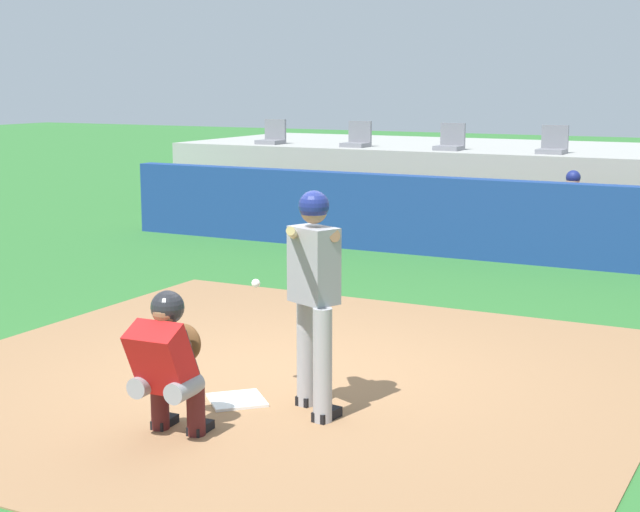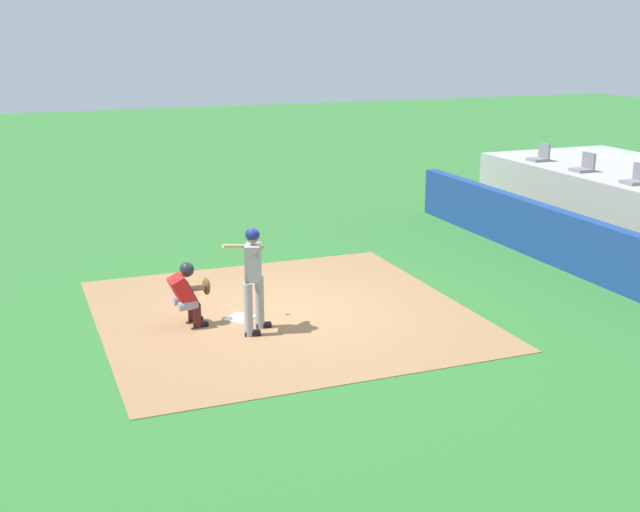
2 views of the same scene
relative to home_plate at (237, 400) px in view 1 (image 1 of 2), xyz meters
name	(u,v)px [view 1 (image 1 of 2)]	position (x,y,z in m)	size (l,w,h in m)	color
ground_plane	(284,377)	(0.00, 0.80, -0.02)	(80.00, 80.00, 0.00)	#2D6B2D
dirt_infield	(284,376)	(0.00, 0.80, -0.02)	(6.40, 6.40, 0.01)	#936B47
home_plate	(237,400)	(0.00, 0.00, 0.00)	(0.44, 0.44, 0.02)	white
batter_at_plate	(313,288)	(0.69, 0.05, 1.01)	(0.58, 0.88, 1.80)	#99999E
catcher_crouched	(169,359)	(-0.02, -0.90, 0.59)	(0.50, 1.59, 1.13)	gray
dugout_wall	(501,221)	(0.00, 7.30, 0.58)	(13.00, 0.30, 1.20)	navy
dugout_bench	(519,236)	(0.00, 8.30, 0.20)	(11.80, 0.44, 0.45)	olive
dugout_player_0	(570,212)	(0.81, 8.14, 0.65)	(0.49, 0.70, 1.30)	#939399
stands_platform	(571,186)	(0.00, 11.70, 0.68)	(15.00, 4.40, 1.40)	#9E9E99
stadium_seat_0	(272,137)	(-5.57, 10.18, 1.51)	(0.46, 0.46, 0.48)	slate
stadium_seat_1	(357,140)	(-3.71, 10.18, 1.51)	(0.46, 0.46, 0.48)	slate
stadium_seat_2	(450,142)	(-1.86, 10.18, 1.51)	(0.46, 0.46, 0.48)	slate
stadium_seat_3	(553,146)	(0.00, 10.18, 1.51)	(0.46, 0.46, 0.48)	slate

